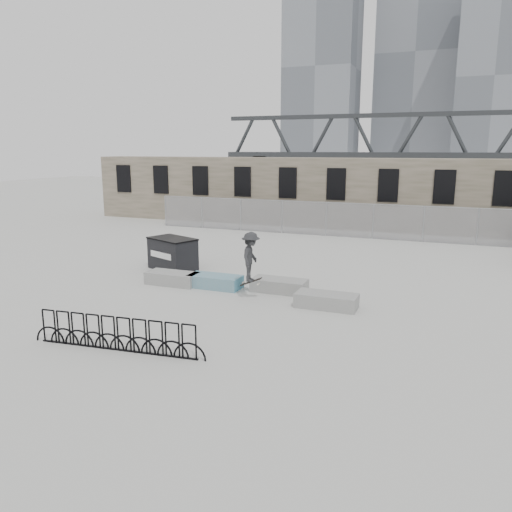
% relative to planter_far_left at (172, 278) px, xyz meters
% --- Properties ---
extents(ground, '(120.00, 120.00, 0.00)m').
position_rel_planter_far_left_xyz_m(ground, '(2.90, 0.28, -0.25)').
color(ground, '#B1B1AC').
rests_on(ground, ground).
extents(stone_wall, '(36.00, 2.58, 4.50)m').
position_rel_planter_far_left_xyz_m(stone_wall, '(2.90, 16.52, 2.00)').
color(stone_wall, '#6A604E').
rests_on(stone_wall, ground).
extents(chainlink_fence, '(22.06, 0.06, 2.02)m').
position_rel_planter_far_left_xyz_m(chainlink_fence, '(2.90, 12.78, 0.78)').
color(chainlink_fence, gray).
rests_on(chainlink_fence, ground).
extents(planter_far_left, '(2.00, 0.90, 0.47)m').
position_rel_planter_far_left_xyz_m(planter_far_left, '(0.00, 0.00, 0.00)').
color(planter_far_left, '#989896').
rests_on(planter_far_left, ground).
extents(planter_center_left, '(2.00, 0.90, 0.47)m').
position_rel_planter_far_left_xyz_m(planter_center_left, '(1.72, 0.17, 0.00)').
color(planter_center_left, teal).
rests_on(planter_center_left, ground).
extents(planter_center_right, '(2.00, 0.90, 0.47)m').
position_rel_planter_far_left_xyz_m(planter_center_right, '(4.14, 0.52, 0.00)').
color(planter_center_right, '#989896').
rests_on(planter_center_right, ground).
extents(planter_offset, '(2.00, 0.90, 0.47)m').
position_rel_planter_far_left_xyz_m(planter_offset, '(6.18, -0.67, 0.00)').
color(planter_offset, '#989896').
rests_on(planter_offset, ground).
extents(dumpster, '(2.39, 1.95, 1.36)m').
position_rel_planter_far_left_xyz_m(dumpster, '(-1.25, 2.15, 0.43)').
color(dumpster, black).
rests_on(dumpster, ground).
extents(bike_rack, '(4.92, 0.50, 0.90)m').
position_rel_planter_far_left_xyz_m(bike_rack, '(1.98, -6.12, 0.18)').
color(bike_rack, black).
rests_on(bike_rack, ground).
extents(skyline_towers, '(58.00, 28.00, 48.00)m').
position_rel_planter_far_left_xyz_m(skyline_towers, '(1.90, 94.10, 20.54)').
color(skyline_towers, slate).
rests_on(skyline_towers, ground).
extents(truss_bridge, '(70.00, 3.00, 9.80)m').
position_rel_planter_far_left_xyz_m(truss_bridge, '(12.90, 55.28, 3.88)').
color(truss_bridge, '#2D3033').
rests_on(truss_bridge, ground).
extents(skateboarder, '(0.77, 1.17, 1.90)m').
position_rel_planter_far_left_xyz_m(skateboarder, '(3.51, -0.68, 1.23)').
color(skateboarder, '#292A2C').
rests_on(skateboarder, ground).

